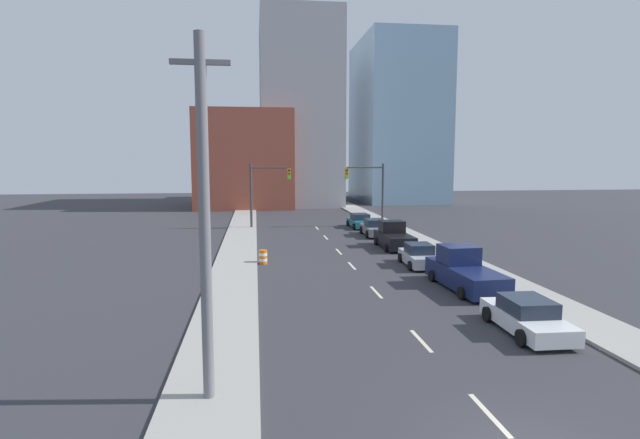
{
  "coord_description": "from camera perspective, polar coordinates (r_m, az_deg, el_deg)",
  "views": [
    {
      "loc": [
        -6.23,
        -10.17,
        6.87
      ],
      "look_at": [
        -1.13,
        29.23,
        2.2
      ],
      "focal_mm": 28.0,
      "sensor_mm": 36.0,
      "label": 1
    }
  ],
  "objects": [
    {
      "name": "sidewalk_left",
      "position": [
        57.77,
        -8.7,
        -0.13
      ],
      "size": [
        2.84,
        94.36,
        0.14
      ],
      "color": "#9E9B93",
      "rests_on": "ground"
    },
    {
      "name": "sidewalk_right",
      "position": [
        59.39,
        6.15,
        0.09
      ],
      "size": [
        2.84,
        94.36,
        0.14
      ],
      "color": "#9E9B93",
      "rests_on": "ground"
    },
    {
      "name": "lane_stripe_at_2m",
      "position": [
        15.3,
        18.77,
        -20.34
      ],
      "size": [
        0.16,
        2.4,
        0.01
      ],
      "primitive_type": "cube",
      "color": "beige",
      "rests_on": "ground"
    },
    {
      "name": "lane_stripe_at_8m",
      "position": [
        20.09,
        11.48,
        -13.42
      ],
      "size": [
        0.16,
        2.4,
        0.01
      ],
      "primitive_type": "cube",
      "color": "beige",
      "rests_on": "ground"
    },
    {
      "name": "lane_stripe_at_15m",
      "position": [
        26.69,
        6.44,
        -8.25
      ],
      "size": [
        0.16,
        2.4,
        0.01
      ],
      "primitive_type": "cube",
      "color": "beige",
      "rests_on": "ground"
    },
    {
      "name": "lane_stripe_at_22m",
      "position": [
        33.05,
        3.66,
        -5.3
      ],
      "size": [
        0.16,
        2.4,
        0.01
      ],
      "primitive_type": "cube",
      "color": "beige",
      "rests_on": "ground"
    },
    {
      "name": "lane_stripe_at_27m",
      "position": [
        38.1,
        2.16,
        -3.68
      ],
      "size": [
        0.16,
        2.4,
        0.01
      ],
      "primitive_type": "cube",
      "color": "beige",
      "rests_on": "ground"
    },
    {
      "name": "lane_stripe_at_34m",
      "position": [
        45.06,
        0.65,
        -2.06
      ],
      "size": [
        0.16,
        2.4,
        0.01
      ],
      "primitive_type": "cube",
      "color": "beige",
      "rests_on": "ground"
    },
    {
      "name": "lane_stripe_at_40m",
      "position": [
        51.33,
        -0.34,
        -0.98
      ],
      "size": [
        0.16,
        2.4,
        0.01
      ],
      "primitive_type": "cube",
      "color": "beige",
      "rests_on": "ground"
    },
    {
      "name": "building_brick_left",
      "position": [
        77.03,
        -8.6,
        6.77
      ],
      "size": [
        14.0,
        16.0,
        14.11
      ],
      "color": "brown",
      "rests_on": "ground"
    },
    {
      "name": "building_office_center",
      "position": [
        81.66,
        -2.5,
        11.98
      ],
      "size": [
        12.0,
        20.0,
        28.77
      ],
      "color": "#99999E",
      "rests_on": "ground"
    },
    {
      "name": "building_glass_right",
      "position": [
        88.69,
        8.75,
        11.0
      ],
      "size": [
        13.0,
        20.0,
        27.27
      ],
      "color": "#7A9EB7",
      "rests_on": "ground"
    },
    {
      "name": "traffic_signal_left",
      "position": [
        51.2,
        -6.64,
        3.72
      ],
      "size": [
        4.18,
        0.35,
        6.6
      ],
      "color": "#38383D",
      "rests_on": "ground"
    },
    {
      "name": "traffic_signal_right",
      "position": [
        52.62,
        6.01,
        3.81
      ],
      "size": [
        4.18,
        0.35,
        6.6
      ],
      "color": "#38383D",
      "rests_on": "ground"
    },
    {
      "name": "utility_pole_left_near",
      "position": [
        14.11,
        -13.06,
        0.0
      ],
      "size": [
        1.6,
        0.32,
        10.28
      ],
      "color": "slate",
      "rests_on": "ground"
    },
    {
      "name": "traffic_barrel",
      "position": [
        33.71,
        -6.53,
        -4.27
      ],
      "size": [
        0.56,
        0.56,
        0.95
      ],
      "color": "orange",
      "rests_on": "ground"
    },
    {
      "name": "sedan_white",
      "position": [
        22.04,
        22.56,
        -10.22
      ],
      "size": [
        2.27,
        4.75,
        1.41
      ],
      "rotation": [
        0.0,
        0.0,
        -0.03
      ],
      "color": "silver",
      "rests_on": "ground"
    },
    {
      "name": "pickup_truck_navy",
      "position": [
        28.25,
        16.13,
        -5.78
      ],
      "size": [
        2.6,
        6.23,
        2.22
      ],
      "rotation": [
        0.0,
        0.0,
        0.04
      ],
      "color": "#141E47",
      "rests_on": "ground"
    },
    {
      "name": "sedan_silver",
      "position": [
        33.48,
        11.25,
        -4.1
      ],
      "size": [
        2.24,
        4.38,
        1.48
      ],
      "rotation": [
        0.0,
        0.0,
        -0.05
      ],
      "color": "#B2B2BC",
      "rests_on": "ground"
    },
    {
      "name": "pickup_truck_black",
      "position": [
        40.05,
        8.45,
        -2.02
      ],
      "size": [
        2.4,
        5.23,
        2.1
      ],
      "rotation": [
        0.0,
        0.0,
        0.0
      ],
      "color": "black",
      "rests_on": "ground"
    },
    {
      "name": "sedan_gray",
      "position": [
        46.29,
        6.24,
        -0.99
      ],
      "size": [
        2.24,
        4.8,
        1.54
      ],
      "rotation": [
        0.0,
        0.0,
        -0.03
      ],
      "color": "slate",
      "rests_on": "ground"
    },
    {
      "name": "sedan_teal",
      "position": [
        51.78,
        4.6,
        -0.2
      ],
      "size": [
        2.25,
        4.77,
        1.45
      ],
      "rotation": [
        0.0,
        0.0,
        0.03
      ],
      "color": "#196B75",
      "rests_on": "ground"
    }
  ]
}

